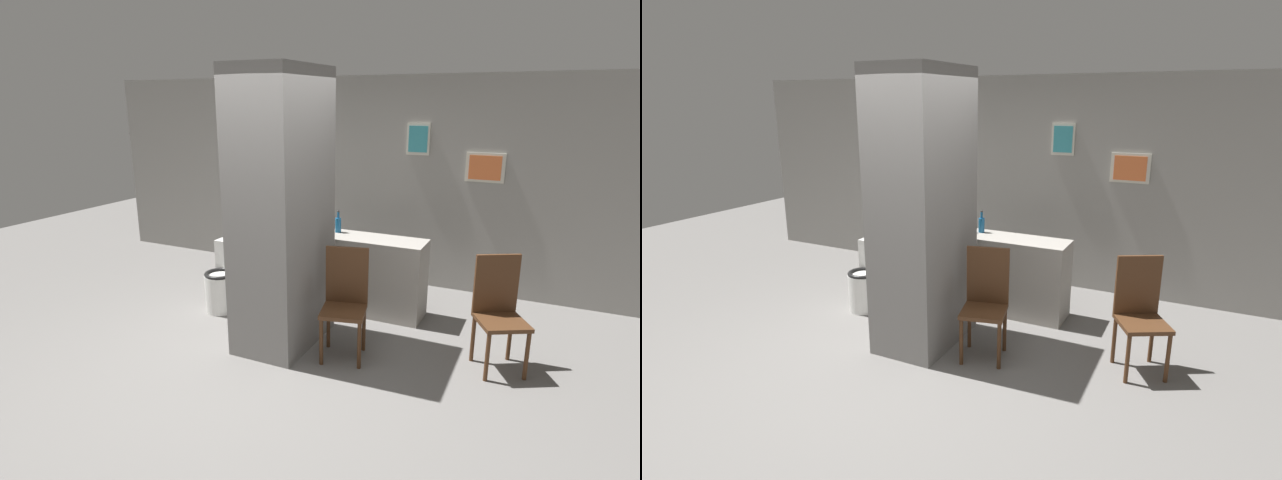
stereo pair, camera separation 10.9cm
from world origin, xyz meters
TOP-DOWN VIEW (x-y plane):
  - ground_plane at (0.00, 0.00)m, footprint 14.00×14.00m
  - wall_back at (0.00, 2.63)m, footprint 8.00×0.09m
  - pillar_center at (-0.01, 0.50)m, footprint 0.67×1.00m
  - counter_shelf at (0.42, 1.51)m, footprint 1.39×0.44m
  - toilet at (-1.01, 0.88)m, footprint 0.35×0.51m
  - chair_near_pillar at (0.63, 0.49)m, footprint 0.48×0.48m
  - chair_by_doorway at (1.93, 0.86)m, footprint 0.54×0.54m
  - bicycle at (-0.62, 1.47)m, footprint 1.63×0.42m
  - bottle_tall at (0.09, 1.58)m, footprint 0.07×0.07m
  - bottle_short at (-0.02, 1.52)m, footprint 0.07×0.07m

SIDE VIEW (x-z plane):
  - ground_plane at x=0.00m, z-range 0.00..0.00m
  - bicycle at x=-0.62m, z-range -0.01..0.65m
  - toilet at x=-1.01m, z-range -0.05..0.72m
  - counter_shelf at x=0.42m, z-range 0.00..0.86m
  - chair_near_pillar at x=0.63m, z-range 0.04..1.05m
  - chair_by_doorway at x=1.93m, z-range 0.04..1.05m
  - bottle_short at x=-0.02m, z-range 0.83..1.02m
  - bottle_tall at x=0.09m, z-range 0.82..1.08m
  - pillar_center at x=-0.01m, z-range 0.00..2.60m
  - wall_back at x=0.00m, z-range 0.00..2.60m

